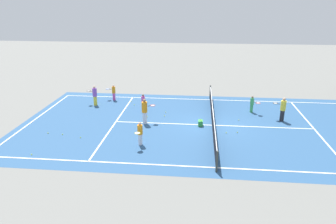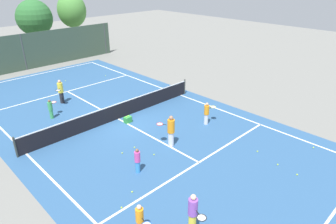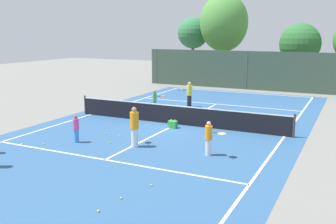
% 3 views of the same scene
% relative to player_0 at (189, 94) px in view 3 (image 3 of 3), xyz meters
% --- Properties ---
extents(ground_plane, '(80.00, 80.00, 0.00)m').
position_rel_player_0_xyz_m(ground_plane, '(1.26, -4.66, -0.84)').
color(ground_plane, slate).
extents(court_surface, '(13.00, 25.00, 0.01)m').
position_rel_player_0_xyz_m(court_surface, '(1.26, -4.66, -0.84)').
color(court_surface, '#2D5684').
rests_on(court_surface, ground_plane).
extents(tennis_net, '(11.90, 0.10, 1.10)m').
position_rel_player_0_xyz_m(tennis_net, '(1.26, -4.66, -0.33)').
color(tennis_net, '#333833').
rests_on(tennis_net, ground_plane).
extents(perimeter_fence, '(18.00, 0.12, 3.20)m').
position_rel_player_0_xyz_m(perimeter_fence, '(1.26, 9.34, 0.76)').
color(perimeter_fence, '#384C3D').
rests_on(perimeter_fence, ground_plane).
extents(tree_1, '(4.57, 4.66, 8.36)m').
position_rel_player_0_xyz_m(tree_1, '(-2.30, 13.76, 4.75)').
color(tree_1, brown).
rests_on(tree_1, ground_plane).
extents(tree_2, '(3.66, 3.66, 5.55)m').
position_rel_player_0_xyz_m(tree_2, '(4.70, 14.40, 2.86)').
color(tree_2, brown).
rests_on(tree_2, ground_plane).
extents(tree_3, '(3.10, 3.10, 6.20)m').
position_rel_player_0_xyz_m(tree_3, '(-5.56, 14.00, 3.78)').
color(tree_3, brown).
rests_on(tree_3, ground_plane).
extents(player_0, '(0.77, 0.85, 1.63)m').
position_rel_player_0_xyz_m(player_0, '(0.00, 0.00, 0.00)').
color(player_0, '#232328').
rests_on(player_0, ground_plane).
extents(player_1, '(0.76, 0.71, 1.21)m').
position_rel_player_0_xyz_m(player_1, '(-1.54, -1.74, -0.21)').
color(player_1, '#3FA559').
rests_on(player_1, ground_plane).
extents(player_3, '(0.86, 0.36, 1.36)m').
position_rel_player_0_xyz_m(player_3, '(4.57, -8.79, -0.14)').
color(player_3, silver).
rests_on(player_3, ground_plane).
extents(player_5, '(0.70, 0.91, 1.70)m').
position_rel_player_0_xyz_m(player_5, '(1.37, -9.07, 0.03)').
color(player_5, silver).
rests_on(player_5, ground_plane).
extents(player_6, '(0.26, 0.26, 1.21)m').
position_rel_player_0_xyz_m(player_6, '(-1.25, -9.63, -0.22)').
color(player_6, '#388CD8').
rests_on(player_6, ground_plane).
extents(ball_crate, '(0.43, 0.29, 0.43)m').
position_rel_player_0_xyz_m(ball_crate, '(1.41, -5.42, -0.66)').
color(ball_crate, green).
rests_on(ball_crate, ground_plane).
extents(tennis_ball_0, '(0.07, 0.07, 0.07)m').
position_rel_player_0_xyz_m(tennis_ball_0, '(0.19, -2.83, -0.81)').
color(tennis_ball_0, '#CCE533').
rests_on(tennis_ball_0, ground_plane).
extents(tennis_ball_1, '(0.07, 0.07, 0.07)m').
position_rel_player_0_xyz_m(tennis_ball_1, '(2.35, -3.16, -0.81)').
color(tennis_ball_1, '#CCE533').
rests_on(tennis_ball_1, ground_plane).
extents(tennis_ball_3, '(0.07, 0.07, 0.07)m').
position_rel_player_0_xyz_m(tennis_ball_3, '(4.03, -12.49, -0.81)').
color(tennis_ball_3, '#CCE533').
rests_on(tennis_ball_3, ground_plane).
extents(tennis_ball_4, '(0.07, 0.07, 0.07)m').
position_rel_player_0_xyz_m(tennis_ball_4, '(3.60, -14.69, -0.81)').
color(tennis_ball_4, '#CCE533').
rests_on(tennis_ball_4, ground_plane).
extents(tennis_ball_5, '(0.07, 0.07, 0.07)m').
position_rel_player_0_xyz_m(tennis_ball_5, '(2.47, -3.84, -0.81)').
color(tennis_ball_5, '#CCE533').
rests_on(tennis_ball_5, ground_plane).
extents(tennis_ball_6, '(0.07, 0.07, 0.07)m').
position_rel_player_0_xyz_m(tennis_ball_6, '(5.32, 2.82, -0.81)').
color(tennis_ball_6, '#CCE533').
rests_on(tennis_ball_6, ground_plane).
extents(tennis_ball_7, '(0.07, 0.07, 0.07)m').
position_rel_player_0_xyz_m(tennis_ball_7, '(-0.10, -7.93, -0.81)').
color(tennis_ball_7, '#CCE533').
rests_on(tennis_ball_7, ground_plane).
extents(tennis_ball_8, '(0.07, 0.07, 0.07)m').
position_rel_player_0_xyz_m(tennis_ball_8, '(-3.13, -10.96, -0.81)').
color(tennis_ball_8, '#CCE533').
rests_on(tennis_ball_8, ground_plane).
extents(tennis_ball_9, '(0.07, 0.07, 0.07)m').
position_rel_player_0_xyz_m(tennis_ball_9, '(-0.86, -7.92, -0.81)').
color(tennis_ball_9, '#CCE533').
rests_on(tennis_ball_9, ground_plane).
extents(tennis_ball_10, '(0.07, 0.07, 0.07)m').
position_rel_player_0_xyz_m(tennis_ball_10, '(-2.29, -10.53, -0.81)').
color(tennis_ball_10, '#CCE533').
rests_on(tennis_ball_10, ground_plane).
extents(tennis_ball_11, '(0.07, 0.07, 0.07)m').
position_rel_player_0_xyz_m(tennis_ball_11, '(3.70, -13.73, -0.81)').
color(tennis_ball_11, '#CCE533').
rests_on(tennis_ball_11, ground_plane).
extents(tennis_ball_12, '(0.07, 0.07, 0.07)m').
position_rel_player_0_xyz_m(tennis_ball_12, '(2.27, 4.02, -0.81)').
color(tennis_ball_12, '#CCE533').
rests_on(tennis_ball_12, ground_plane).
extents(tennis_ball_13, '(0.07, 0.07, 0.07)m').
position_rel_player_0_xyz_m(tennis_ball_13, '(0.16, -9.12, -0.81)').
color(tennis_ball_13, '#CCE533').
rests_on(tennis_ball_13, ground_plane).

